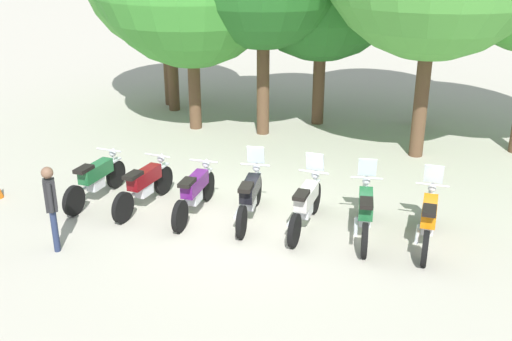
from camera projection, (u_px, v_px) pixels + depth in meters
name	position (u px, v px, depth m)	size (l,w,h in m)	color
ground_plane	(249.00, 220.00, 12.09)	(80.00, 80.00, 0.00)	#ADA899
motorcycle_0	(96.00, 179.00, 12.85)	(0.62, 2.19, 0.99)	black
motorcycle_1	(144.00, 185.00, 12.53)	(0.65, 2.19, 0.99)	black
motorcycle_2	(195.00, 192.00, 12.19)	(0.62, 2.19, 0.99)	black
motorcycle_3	(250.00, 195.00, 11.98)	(0.62, 2.19, 1.37)	black
motorcycle_4	(306.00, 203.00, 11.62)	(0.62, 2.19, 1.37)	black
motorcycle_5	(365.00, 211.00, 11.31)	(0.62, 2.19, 1.37)	black
motorcycle_6	(428.00, 218.00, 11.00)	(0.62, 2.19, 1.37)	black
person_0	(51.00, 203.00, 10.64)	(0.30, 0.37, 1.62)	#232D4C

